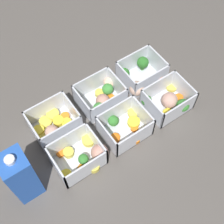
{
  "coord_description": "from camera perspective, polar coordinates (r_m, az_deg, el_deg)",
  "views": [
    {
      "loc": [
        0.28,
        0.4,
        0.83
      ],
      "look_at": [
        0.0,
        0.0,
        0.03
      ],
      "focal_mm": 50.0,
      "sensor_mm": 36.0,
      "label": 1
    }
  ],
  "objects": [
    {
      "name": "container_far_left",
      "position": [
        0.98,
        10.32,
        1.94
      ],
      "size": [
        0.15,
        0.13,
        0.08
      ],
      "color": "silver",
      "rests_on": "ground_plane"
    },
    {
      "name": "ground_plane",
      "position": [
        0.97,
        0.0,
        -0.84
      ],
      "size": [
        4.0,
        4.0,
        0.0
      ],
      "primitive_type": "plane",
      "color": "#56514C"
    },
    {
      "name": "container_far_right",
      "position": [
        0.88,
        -5.15,
        -7.96
      ],
      "size": [
        0.16,
        0.13,
        0.08
      ],
      "color": "silver",
      "rests_on": "ground_plane"
    },
    {
      "name": "container_far_center",
      "position": [
        0.92,
        2.36,
        -2.66
      ],
      "size": [
        0.15,
        0.12,
        0.08
      ],
      "color": "silver",
      "rests_on": "ground_plane"
    },
    {
      "name": "juice_carton",
      "position": [
        0.82,
        -16.28,
        -11.15
      ],
      "size": [
        0.07,
        0.07,
        0.2
      ],
      "color": "blue",
      "rests_on": "ground_plane"
    },
    {
      "name": "container_near_left",
      "position": [
        1.03,
        5.31,
        6.59
      ],
      "size": [
        0.15,
        0.13,
        0.08
      ],
      "color": "silver",
      "rests_on": "ground_plane"
    },
    {
      "name": "container_near_right",
      "position": [
        0.94,
        -10.62,
        -2.39
      ],
      "size": [
        0.14,
        0.13,
        0.08
      ],
      "color": "silver",
      "rests_on": "ground_plane"
    },
    {
      "name": "container_near_center",
      "position": [
        0.98,
        -1.79,
        2.87
      ],
      "size": [
        0.15,
        0.11,
        0.08
      ],
      "color": "silver",
      "rests_on": "ground_plane"
    }
  ]
}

